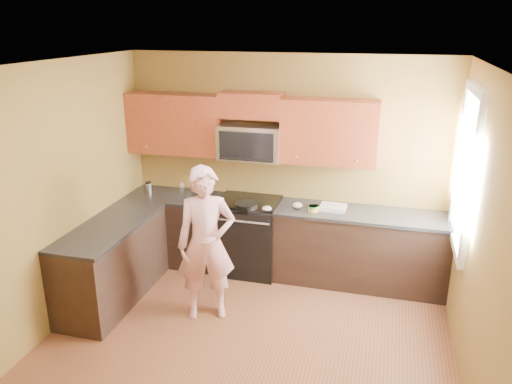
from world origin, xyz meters
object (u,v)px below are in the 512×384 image
(microwave, at_px, (251,159))
(frying_pan, at_px, (246,208))
(butter_tub, at_px, (313,211))
(stove, at_px, (248,235))
(travel_mug, at_px, (149,194))
(woman, at_px, (206,244))

(microwave, distance_m, frying_pan, 0.63)
(butter_tub, bearing_deg, microwave, 165.25)
(stove, relative_size, microwave, 1.25)
(frying_pan, bearing_deg, stove, 79.53)
(butter_tub, xyz_separation_m, travel_mug, (-2.17, 0.09, 0.00))
(stove, bearing_deg, travel_mug, -179.72)
(microwave, relative_size, butter_tub, 6.09)
(travel_mug, bearing_deg, frying_pan, -10.13)
(frying_pan, relative_size, butter_tub, 3.79)
(woman, xyz_separation_m, butter_tub, (0.97, 1.02, 0.08))
(woman, bearing_deg, frying_pan, 56.74)
(microwave, relative_size, travel_mug, 4.77)
(stove, relative_size, butter_tub, 7.61)
(stove, distance_m, travel_mug, 1.41)
(woman, distance_m, butter_tub, 1.41)
(butter_tub, height_order, travel_mug, travel_mug)
(woman, height_order, frying_pan, woman)
(microwave, bearing_deg, butter_tub, -14.75)
(butter_tub, relative_size, travel_mug, 0.78)
(butter_tub, distance_m, travel_mug, 2.17)
(frying_pan, bearing_deg, travel_mug, 148.23)
(woman, distance_m, frying_pan, 0.88)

